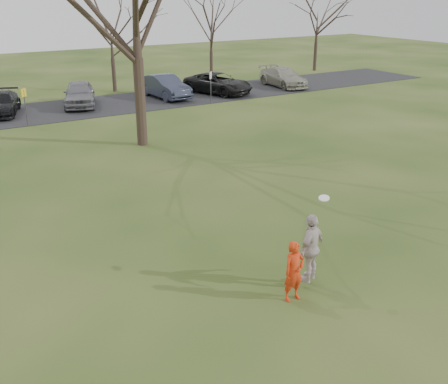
{
  "coord_description": "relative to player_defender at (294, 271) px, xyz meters",
  "views": [
    {
      "loc": [
        -7.74,
        -8.62,
        7.25
      ],
      "look_at": [
        0.0,
        4.0,
        1.5
      ],
      "focal_mm": 42.14,
      "sensor_mm": 36.0,
      "label": 1
    }
  ],
  "objects": [
    {
      "name": "sign_yellow",
      "position": [
        -1.61,
        21.91,
        0.66
      ],
      "size": [
        0.35,
        0.35,
        2.08
      ],
      "color": "#47474C",
      "rests_on": "ground"
    },
    {
      "name": "car_5",
      "position": [
        8.46,
        24.97,
        0.04
      ],
      "size": [
        2.06,
        4.91,
        1.58
      ],
      "primitive_type": "imported",
      "rotation": [
        0.0,
        0.0,
        0.08
      ],
      "color": "#2D3244",
      "rests_on": "parking_strip"
    },
    {
      "name": "car_6",
      "position": [
        12.49,
        24.46,
        -0.01
      ],
      "size": [
        4.05,
        5.82,
        1.48
      ],
      "primitive_type": "imported",
      "rotation": [
        0.0,
        0.0,
        0.33
      ],
      "color": "black",
      "rests_on": "parking_strip"
    },
    {
      "name": "sign_white",
      "position": [
        10.39,
        21.91,
        0.66
      ],
      "size": [
        0.35,
        0.35,
        2.08
      ],
      "color": "#47474C",
      "rests_on": "ground"
    },
    {
      "name": "car_3",
      "position": [
        -2.31,
        25.5,
        -0.09
      ],
      "size": [
        3.17,
        4.86,
        1.31
      ],
      "primitive_type": "imported",
      "rotation": [
        0.0,
        0.0,
        -0.32
      ],
      "color": "black",
      "rests_on": "parking_strip"
    },
    {
      "name": "ground",
      "position": [
        0.39,
        -0.09,
        -0.79
      ],
      "size": [
        120.0,
        120.0,
        0.0
      ],
      "primitive_type": "plane",
      "color": "#1E380F",
      "rests_on": "ground"
    },
    {
      "name": "catching_play",
      "position": [
        0.77,
        0.29,
        0.31
      ],
      "size": [
        1.17,
        0.83,
        2.33
      ],
      "color": "beige",
      "rests_on": "ground"
    },
    {
      "name": "player_defender",
      "position": [
        0.0,
        0.0,
        0.0
      ],
      "size": [
        0.58,
        0.38,
        1.57
      ],
      "primitive_type": "imported",
      "rotation": [
        0.0,
        0.0,
        -0.01
      ],
      "color": "red",
      "rests_on": "ground"
    },
    {
      "name": "parking_strip",
      "position": [
        0.39,
        24.91,
        -0.77
      ],
      "size": [
        62.0,
        6.5,
        0.04
      ],
      "primitive_type": "cube",
      "color": "black",
      "rests_on": "ground"
    },
    {
      "name": "car_7",
      "position": [
        18.37,
        24.33,
        -0.03
      ],
      "size": [
        2.37,
        5.06,
        1.43
      ],
      "primitive_type": "imported",
      "rotation": [
        0.0,
        0.0,
        -0.08
      ],
      "color": "gray",
      "rests_on": "parking_strip"
    },
    {
      "name": "small_tree_row",
      "position": [
        4.77,
        29.97,
        3.11
      ],
      "size": [
        55.0,
        5.9,
        8.5
      ],
      "color": "#352821",
      "rests_on": "ground"
    },
    {
      "name": "car_4",
      "position": [
        2.51,
        25.43,
        0.06
      ],
      "size": [
        3.33,
        5.09,
        1.61
      ],
      "primitive_type": "imported",
      "rotation": [
        0.0,
        0.0,
        -0.33
      ],
      "color": "slate",
      "rests_on": "parking_strip"
    }
  ]
}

